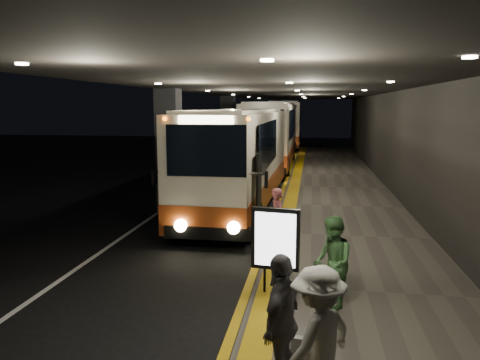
% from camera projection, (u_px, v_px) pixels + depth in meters
% --- Properties ---
extents(ground, '(90.00, 90.00, 0.00)m').
position_uv_depth(ground, '(180.00, 243.00, 13.11)').
color(ground, black).
extents(lane_line_white, '(0.12, 50.00, 0.01)m').
position_uv_depth(lane_line_white, '(171.00, 204.00, 18.26)').
color(lane_line_white, silver).
rests_on(lane_line_white, ground).
extents(kerb_stripe_yellow, '(0.18, 50.00, 0.01)m').
position_uv_depth(kerb_stripe_yellow, '(277.00, 207.00, 17.64)').
color(kerb_stripe_yellow, gold).
rests_on(kerb_stripe_yellow, ground).
extents(sidewalk, '(4.50, 50.00, 0.15)m').
position_uv_depth(sidewalk, '(342.00, 208.00, 17.26)').
color(sidewalk, '#514C44').
rests_on(sidewalk, ground).
extents(tactile_strip, '(0.50, 50.00, 0.01)m').
position_uv_depth(tactile_strip, '(290.00, 204.00, 17.54)').
color(tactile_strip, gold).
rests_on(tactile_strip, sidewalk).
extents(terminal_wall, '(0.10, 50.00, 6.00)m').
position_uv_depth(terminal_wall, '(410.00, 129.00, 16.47)').
color(terminal_wall, black).
rests_on(terminal_wall, ground).
extents(support_columns, '(0.80, 24.80, 4.40)m').
position_uv_depth(support_columns, '(169.00, 150.00, 16.90)').
color(support_columns, black).
rests_on(support_columns, ground).
extents(canopy, '(9.00, 50.00, 0.40)m').
position_uv_depth(canopy, '(282.00, 83.00, 16.90)').
color(canopy, black).
rests_on(canopy, support_columns).
extents(coach_main, '(2.64, 11.51, 3.57)m').
position_uv_depth(coach_main, '(240.00, 162.00, 17.45)').
color(coach_main, beige).
rests_on(coach_main, ground).
extents(coach_second, '(2.61, 12.38, 3.89)m').
position_uv_depth(coach_second, '(272.00, 137.00, 29.33)').
color(coach_second, beige).
rests_on(coach_second, ground).
extents(coach_third, '(2.99, 13.08, 4.10)m').
position_uv_depth(coach_third, '(285.00, 126.00, 43.44)').
color(coach_third, beige).
rests_on(coach_third, ground).
extents(passenger_boarding, '(0.57, 0.69, 1.60)m').
position_uv_depth(passenger_boarding, '(278.00, 219.00, 11.87)').
color(passenger_boarding, '#B3535C').
rests_on(passenger_boarding, sidewalk).
extents(passenger_waiting_green, '(0.68, 0.91, 1.69)m').
position_uv_depth(passenger_waiting_green, '(332.00, 262.00, 8.45)').
color(passenger_waiting_green, '#4A8248').
rests_on(passenger_waiting_green, sidewalk).
extents(passenger_waiting_white, '(1.14, 1.25, 1.80)m').
position_uv_depth(passenger_waiting_white, '(318.00, 339.00, 5.54)').
color(passenger_waiting_white, silver).
rests_on(passenger_waiting_white, sidewalk).
extents(passenger_waiting_grey, '(0.81, 1.17, 1.81)m').
position_uv_depth(passenger_waiting_grey, '(281.00, 321.00, 6.00)').
color(passenger_waiting_grey, '#525056').
rests_on(passenger_waiting_grey, sidewalk).
extents(bag_polka, '(0.28, 0.15, 0.32)m').
position_uv_depth(bag_polka, '(300.00, 348.00, 6.80)').
color(bag_polka, black).
rests_on(bag_polka, sidewalk).
extents(info_sign, '(0.88, 0.24, 1.85)m').
position_uv_depth(info_sign, '(275.00, 241.00, 8.37)').
color(info_sign, black).
rests_on(info_sign, sidewalk).
extents(stanchion_post, '(0.05, 0.05, 1.00)m').
position_uv_depth(stanchion_post, '(265.00, 268.00, 9.16)').
color(stanchion_post, black).
rests_on(stanchion_post, sidewalk).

